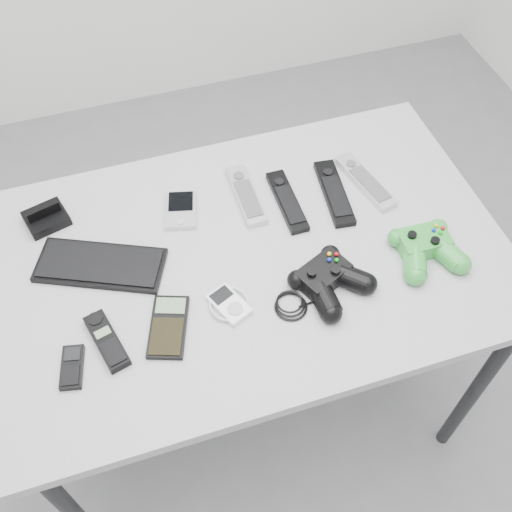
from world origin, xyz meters
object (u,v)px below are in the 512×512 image
object	(u,v)px
calculator	(168,327)
controller_green	(427,247)
desk	(251,271)
mobile_phone	(72,367)
mp3_player	(229,304)
controller_black	(329,278)
cordless_handset	(107,341)
pda_keyboard	(100,265)
remote_silver_a	(246,195)
remote_silver_b	(365,181)
pda	(181,210)
remote_black_b	(334,192)
remote_black_a	(287,201)

from	to	relation	value
calculator	controller_green	world-z (taller)	controller_green
desk	mobile_phone	size ratio (longest dim) A/B	12.40
mp3_player	controller_black	world-z (taller)	controller_black
cordless_handset	pda_keyboard	bearing A→B (deg)	70.26
mobile_phone	controller_black	size ratio (longest dim) A/B	0.35
mobile_phone	remote_silver_a	bearing A→B (deg)	47.56
desk	remote_silver_b	size ratio (longest dim) A/B	5.76
pda	cordless_handset	bearing A→B (deg)	-112.48
remote_black_b	mobile_phone	size ratio (longest dim) A/B	2.24
desk	remote_black_b	distance (m)	0.29
remote_black_b	mobile_phone	xyz separation A→B (m)	(-0.69, -0.28, -0.00)
pda	remote_silver_a	size ratio (longest dim) A/B	0.58
pda_keyboard	controller_black	bearing A→B (deg)	0.99
remote_black_b	controller_black	xyz separation A→B (m)	(-0.12, -0.25, 0.02)
pda	remote_silver_b	bearing A→B (deg)	8.60
remote_black_b	mobile_phone	world-z (taller)	remote_black_b
controller_green	remote_black_a	bearing A→B (deg)	137.74
pda	cordless_handset	size ratio (longest dim) A/B	0.80
remote_silver_a	calculator	bearing A→B (deg)	-131.04
remote_silver_b	mp3_player	distance (m)	0.50
remote_silver_b	mobile_phone	size ratio (longest dim) A/B	2.15
remote_black_b	mobile_phone	bearing A→B (deg)	-151.00
desk	remote_black_a	bearing A→B (deg)	42.35
remote_black_b	desk	bearing A→B (deg)	-149.53
remote_black_b	controller_black	bearing A→B (deg)	-108.44
remote_black_a	remote_black_b	distance (m)	0.12
pda_keyboard	controller_black	xyz separation A→B (m)	(0.48, -0.21, 0.02)
remote_black_a	controller_black	size ratio (longest dim) A/B	0.74
mp3_player	cordless_handset	bearing A→B (deg)	158.42
pda	remote_black_a	size ratio (longest dim) A/B	0.57
remote_silver_b	calculator	xyz separation A→B (m)	(-0.57, -0.26, -0.00)
pda_keyboard	remote_black_a	bearing A→B (deg)	30.79
remote_black_b	pda	bearing A→B (deg)	177.52
cordless_handset	controller_black	bearing A→B (deg)	-15.16
mobile_phone	pda	bearing A→B (deg)	59.92
pda	mobile_phone	world-z (taller)	pda
pda_keyboard	pda	size ratio (longest dim) A/B	2.50
remote_black_a	mp3_player	xyz separation A→B (m)	(-0.22, -0.25, -0.00)
pda	controller_black	size ratio (longest dim) A/B	0.42
cordless_handset	mp3_player	world-z (taller)	cordless_handset
pda	remote_silver_b	size ratio (longest dim) A/B	0.56
remote_black_a	mobile_phone	distance (m)	0.64
remote_black_a	remote_black_b	bearing A→B (deg)	-3.88
remote_silver_b	remote_black_a	bearing A→B (deg)	168.41
pda	controller_green	size ratio (longest dim) A/B	0.68
calculator	controller_green	xyz separation A→B (m)	(0.61, 0.01, 0.02)
cordless_handset	calculator	size ratio (longest dim) A/B	0.96
desk	cordless_handset	bearing A→B (deg)	-159.53
mp3_player	pda_keyboard	bearing A→B (deg)	118.94
remote_silver_a	remote_black_b	xyz separation A→B (m)	(0.21, -0.06, -0.00)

